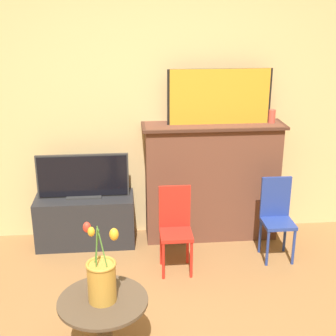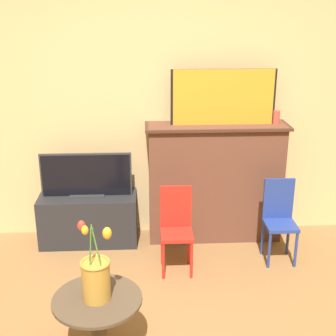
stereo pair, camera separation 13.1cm
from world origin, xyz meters
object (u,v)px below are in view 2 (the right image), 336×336
chair_red (176,225)px  painting (223,97)px  tv_monitor (86,176)px  chair_blue (279,216)px  vase_tulips (96,277)px

chair_red → painting: bearing=51.5°
tv_monitor → chair_red: bearing=-33.3°
painting → chair_blue: (0.45, -0.44, -0.94)m
chair_blue → vase_tulips: vase_tulips is taller
painting → tv_monitor: 1.40m
chair_red → chair_blue: (0.89, 0.12, 0.00)m
painting → vase_tulips: bearing=-121.7°
chair_blue → vase_tulips: (-1.44, -1.17, 0.20)m
vase_tulips → chair_red: bearing=62.4°
tv_monitor → chair_blue: (1.67, -0.39, -0.25)m
chair_blue → vase_tulips: bearing=-140.8°
painting → chair_red: 1.18m
tv_monitor → chair_blue: 1.73m
chair_red → chair_blue: 0.90m
painting → tv_monitor: painting is taller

